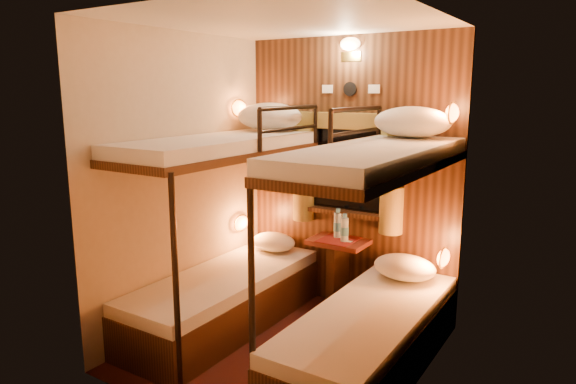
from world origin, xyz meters
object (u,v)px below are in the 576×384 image
Objects in this scene: table at (338,265)px; bottle_left at (338,225)px; bunk_left at (224,261)px; bunk_right at (371,294)px; bottle_right at (345,230)px.

bottle_left is (-0.04, 0.06, 0.35)m from table.
bunk_left is 1.02m from table.
bunk_left is at bearing 180.00° from bunk_right.
bottle_left is (0.61, 0.85, 0.20)m from bunk_left.
bunk_right is 2.90× the size of table.
bunk_right is at bearing 0.00° from bunk_left.
table is 2.49× the size of bottle_left.
bunk_left is at bearing -125.67° from bottle_left.
bunk_left is 7.22× the size of bottle_left.
bunk_right reaches higher than bottle_left.
bottle_right is at bearing -38.28° from bottle_left.
bottle_left is at bearing 54.33° from bunk_left.
bottle_right reaches higher than table.
bottle_right is (0.07, -0.02, 0.34)m from table.
table is (0.65, 0.78, -0.14)m from bunk_left.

